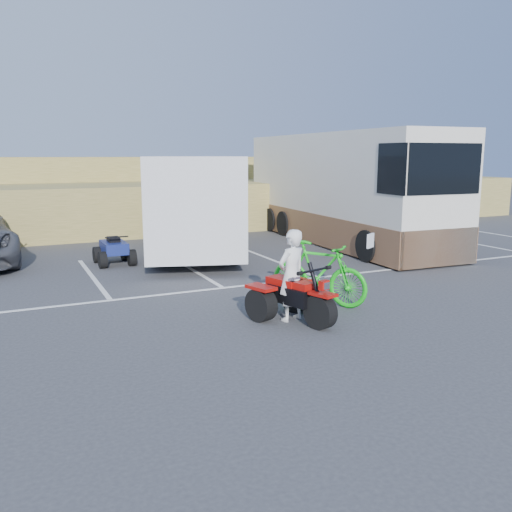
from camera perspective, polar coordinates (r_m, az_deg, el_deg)
name	(u,v)px	position (r m, az deg, el deg)	size (l,w,h in m)	color
ground	(267,314)	(11.12, 1.12, -6.09)	(100.00, 100.00, 0.00)	#39393C
parking_stripes	(230,272)	(15.06, -2.77, -1.64)	(28.00, 5.16, 0.01)	white
grass_embankment	(116,195)	(25.54, -14.50, 6.28)	(40.00, 8.50, 3.10)	olive
red_trike_atv	(297,322)	(10.64, 4.29, -6.89)	(1.31, 1.74, 1.13)	#9F0E09
rider	(292,275)	(10.51, 3.77, -2.04)	(0.66, 0.43, 1.80)	white
green_dirt_bike	(318,273)	(11.79, 6.59, -1.78)	(0.64, 2.27, 1.36)	#14BF19
cargo_trailer	(193,202)	(17.40, -6.70, 5.62)	(4.57, 7.26, 3.15)	silver
rv_motorhome	(342,196)	(20.42, 9.02, 6.24)	(3.34, 10.98, 3.90)	silver
quad_atv_blue	(115,264)	(16.62, -14.66, -0.83)	(1.04, 1.40, 0.91)	navy
quad_atv_green	(163,255)	(17.74, -9.73, 0.07)	(1.00, 1.34, 0.87)	#165513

